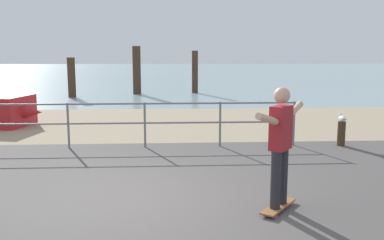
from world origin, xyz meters
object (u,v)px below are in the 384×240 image
at_px(skateboard, 278,207).
at_px(bollard_short, 341,134).
at_px(skateboarder, 281,140).
at_px(seagull, 342,118).

relative_size(skateboard, bollard_short, 1.30).
height_order(skateboarder, seagull, skateboarder).
height_order(skateboard, seagull, seagull).
bearing_deg(skateboard, seagull, 58.02).
bearing_deg(skateboard, skateboarder, 169.38).
xyz_separation_m(skateboard, seagull, (2.48, 3.97, 0.59)).
xyz_separation_m(skateboard, bollard_short, (2.48, 3.95, 0.22)).
relative_size(skateboarder, bollard_short, 2.82).
xyz_separation_m(skateboarder, seagull, (2.48, 3.97, -0.36)).
bearing_deg(skateboarder, skateboard, -10.62).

